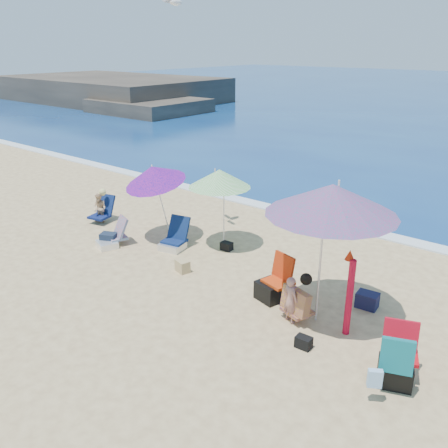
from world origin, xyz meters
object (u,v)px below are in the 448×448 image
Objects in this scene: camp_chair_right at (396,365)px; person_left at (101,208)px; umbrella_turquoise at (332,200)px; person_center at (294,299)px; chair_navy at (174,241)px; camp_chair_left at (273,287)px; furled_umbrella at (349,289)px; umbrella_blue at (154,175)px; chair_rainbow at (112,239)px; umbrella_striped at (220,178)px; seagull at (175,2)px.

person_left is (-8.54, 1.46, 0.09)m from camp_chair_right.
umbrella_turquoise is 1.85m from person_center.
chair_navy is 3.17m from camp_chair_left.
person_left is at bearing 175.65° from umbrella_turquoise.
chair_navy is (-4.68, 0.71, -0.62)m from furled_umbrella.
furled_umbrella reaches higher than chair_navy.
umbrella_blue is 1.82m from chair_rainbow.
chair_rainbow is (-5.42, -0.30, -2.01)m from umbrella_turquoise.
person_center is (3.07, -1.71, -1.25)m from umbrella_striped.
umbrella_blue is 1.63m from chair_navy.
person_left is (-2.03, -0.12, -1.23)m from umbrella_blue.
person_left is at bearing 174.51° from furled_umbrella.
umbrella_turquoise is at bearing 50.53° from person_center.
furled_umbrella is 7.11m from seagull.
umbrella_turquoise is 2.53× the size of camp_chair_right.
umbrella_turquoise is 4.64m from chair_navy.
umbrella_blue reaches higher than furled_umbrella.
umbrella_blue reaches higher than person_left.
chair_navy is (-0.74, -0.78, -1.47)m from umbrella_striped.
umbrella_turquoise is at bearing -7.55° from umbrella_blue.
umbrella_striped is 2.59× the size of seagull.
umbrella_striped is 2.20× the size of chair_rainbow.
chair_navy is 2.77m from person_left.
seagull reaches higher than furled_umbrella.
umbrella_striped reaches higher than chair_rainbow.
person_center is (5.08, -0.12, 0.24)m from chair_rainbow.
camp_chair_right is (6.51, -1.58, -1.32)m from umbrella_blue.
umbrella_turquoise is 3.68× the size of chair_navy.
chair_navy is 0.86× the size of person_left.
umbrella_blue is 2.58× the size of chair_navy.
chair_rainbow is at bearing 174.85° from camp_chair_right.
chair_navy is at bearing -56.76° from seagull.
person_left is 5.48m from seagull.
umbrella_turquoise is 1.43× the size of umbrella_blue.
chair_navy is 0.90× the size of chair_rainbow.
furled_umbrella is 1.72× the size of chair_rainbow.
umbrella_turquoise reaches higher than camp_chair_left.
camp_chair_right is 2.03m from person_center.
camp_chair_left is (2.38, -1.31, -1.40)m from umbrella_striped.
camp_chair_left reaches higher than chair_rainbow.
umbrella_turquoise is 3.88× the size of seagull.
furled_umbrella is 1.92× the size of chair_navy.
furled_umbrella is at bearing 1.04° from chair_rainbow.
camp_chair_right is (5.78, -1.45, 0.13)m from chair_navy.
umbrella_turquoise is 1.92× the size of furled_umbrella.
person_center reaches higher than chair_navy.
person_center is (0.69, -0.40, 0.16)m from camp_chair_left.
person_left is at bearing -176.56° from umbrella_blue.
furled_umbrella is 5.98m from chair_rainbow.
seagull is (0.17, 0.73, 3.72)m from umbrella_blue.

